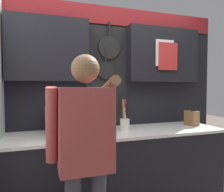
% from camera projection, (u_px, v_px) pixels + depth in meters
% --- Properties ---
extents(base_cabinet_counter, '(2.33, 0.65, 0.92)m').
position_uv_depth(base_cabinet_counter, '(120.00, 173.00, 2.38)').
color(base_cabinet_counter, black).
rests_on(base_cabinet_counter, ground_plane).
extents(back_wall_unit, '(2.90, 0.23, 2.34)m').
position_uv_depth(back_wall_unit, '(112.00, 82.00, 2.62)').
color(back_wall_unit, black).
rests_on(back_wall_unit, ground_plane).
extents(microwave, '(0.53, 0.37, 0.28)m').
position_uv_depth(microwave, '(73.00, 120.00, 2.21)').
color(microwave, silver).
rests_on(microwave, base_cabinet_counter).
extents(knife_block, '(0.13, 0.16, 0.24)m').
position_uv_depth(knife_block, '(192.00, 118.00, 2.69)').
color(knife_block, brown).
rests_on(knife_block, base_cabinet_counter).
extents(utensil_crock, '(0.10, 0.10, 0.34)m').
position_uv_depth(utensil_crock, '(125.00, 123.00, 2.40)').
color(utensil_crock, white).
rests_on(utensil_crock, base_cabinet_counter).
extents(person, '(0.54, 0.63, 1.62)m').
position_uv_depth(person, '(85.00, 147.00, 1.56)').
color(person, '#383842').
rests_on(person, ground_plane).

